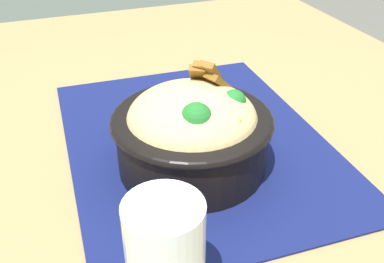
{
  "coord_description": "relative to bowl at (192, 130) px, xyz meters",
  "views": [
    {
      "loc": [
        -0.5,
        0.18,
        1.09
      ],
      "look_at": [
        -0.07,
        0.02,
        0.8
      ],
      "focal_mm": 42.07,
      "sensor_mm": 36.0,
      "label": 1
    }
  ],
  "objects": [
    {
      "name": "table",
      "position": [
        0.07,
        -0.02,
        -0.12
      ],
      "size": [
        1.2,
        0.99,
        0.75
      ],
      "color": "#99754C",
      "rests_on": "ground_plane"
    },
    {
      "name": "placemat",
      "position": [
        0.05,
        -0.03,
        -0.05
      ],
      "size": [
        0.46,
        0.35,
        0.0
      ],
      "primitive_type": "cube",
      "rotation": [
        0.0,
        0.0,
        -0.03
      ],
      "color": "#11194C",
      "rests_on": "table"
    },
    {
      "name": "bowl",
      "position": [
        0.0,
        0.0,
        0.0
      ],
      "size": [
        0.22,
        0.22,
        0.13
      ],
      "color": "black",
      "rests_on": "placemat"
    },
    {
      "name": "fork",
      "position": [
        0.15,
        -0.0,
        -0.05
      ],
      "size": [
        0.03,
        0.13,
        0.0
      ],
      "color": "#BDBDBD",
      "rests_on": "placemat"
    }
  ]
}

